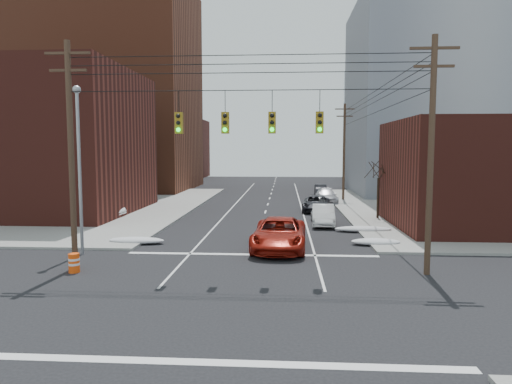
# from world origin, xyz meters

# --- Properties ---
(ground) EXTENTS (160.00, 160.00, 0.00)m
(ground) POSITION_xyz_m (0.00, 0.00, 0.00)
(ground) COLOR black
(ground) RESTS_ON ground
(sidewalk_nw) EXTENTS (40.00, 40.00, 0.15)m
(sidewalk_nw) POSITION_xyz_m (-27.00, 27.00, 0.07)
(sidewalk_nw) COLOR gray
(sidewalk_nw) RESTS_ON ground
(building_brick_tall) EXTENTS (24.00, 20.00, 30.00)m
(building_brick_tall) POSITION_xyz_m (-24.00, 48.00, 15.00)
(building_brick_tall) COLOR brown
(building_brick_tall) RESTS_ON ground
(building_brick_near) EXTENTS (20.00, 16.00, 13.00)m
(building_brick_near) POSITION_xyz_m (-22.00, 22.00, 6.50)
(building_brick_near) COLOR #521F18
(building_brick_near) RESTS_ON ground
(building_brick_far) EXTENTS (22.00, 18.00, 12.00)m
(building_brick_far) POSITION_xyz_m (-26.00, 74.00, 6.00)
(building_brick_far) COLOR #521F18
(building_brick_far) RESTS_ON ground
(building_office) EXTENTS (22.00, 20.00, 25.00)m
(building_office) POSITION_xyz_m (22.00, 44.00, 12.50)
(building_office) COLOR gray
(building_office) RESTS_ON ground
(building_glass) EXTENTS (20.00, 18.00, 22.00)m
(building_glass) POSITION_xyz_m (24.00, 70.00, 11.00)
(building_glass) COLOR gray
(building_glass) RESTS_ON ground
(building_storefront) EXTENTS (16.00, 12.00, 8.00)m
(building_storefront) POSITION_xyz_m (18.00, 16.00, 4.00)
(building_storefront) COLOR #521F18
(building_storefront) RESTS_ON ground
(utility_pole_left) EXTENTS (2.20, 0.28, 11.00)m
(utility_pole_left) POSITION_xyz_m (-8.50, 3.00, 5.78)
(utility_pole_left) COLOR #473323
(utility_pole_left) RESTS_ON ground
(utility_pole_right) EXTENTS (2.20, 0.28, 11.00)m
(utility_pole_right) POSITION_xyz_m (8.50, 3.00, 5.78)
(utility_pole_right) COLOR #473323
(utility_pole_right) RESTS_ON ground
(utility_pole_far) EXTENTS (2.20, 0.28, 11.00)m
(utility_pole_far) POSITION_xyz_m (8.50, 34.00, 5.78)
(utility_pole_far) COLOR #473323
(utility_pole_far) RESTS_ON ground
(traffic_signals) EXTENTS (17.00, 0.42, 2.02)m
(traffic_signals) POSITION_xyz_m (0.10, 2.97, 7.17)
(traffic_signals) COLOR black
(traffic_signals) RESTS_ON ground
(street_light) EXTENTS (0.44, 0.44, 9.32)m
(street_light) POSITION_xyz_m (-9.50, 6.00, 5.54)
(street_light) COLOR gray
(street_light) RESTS_ON ground
(bare_tree) EXTENTS (2.09, 2.20, 4.93)m
(bare_tree) POSITION_xyz_m (9.59, 20.00, 2.32)
(bare_tree) COLOR black
(bare_tree) RESTS_ON ground
(snow_nw) EXTENTS (3.50, 1.08, 0.42)m
(snow_nw) POSITION_xyz_m (-7.40, 9.00, 0.21)
(snow_nw) COLOR silver
(snow_nw) RESTS_ON ground
(snow_ne) EXTENTS (3.00, 1.08, 0.42)m
(snow_ne) POSITION_xyz_m (7.40, 9.50, 0.21)
(snow_ne) COLOR silver
(snow_ne) RESTS_ON ground
(snow_east_far) EXTENTS (4.00, 1.08, 0.42)m
(snow_east_far) POSITION_xyz_m (7.40, 14.00, 0.21)
(snow_east_far) COLOR silver
(snow_east_far) RESTS_ON ground
(red_pickup) EXTENTS (3.34, 6.72, 1.83)m
(red_pickup) POSITION_xyz_m (1.50, 8.00, 0.91)
(red_pickup) COLOR maroon
(red_pickup) RESTS_ON ground
(parked_car_a) EXTENTS (1.80, 3.82, 1.26)m
(parked_car_a) POSITION_xyz_m (4.80, 17.87, 0.63)
(parked_car_a) COLOR #A3A2A6
(parked_car_a) RESTS_ON ground
(parked_car_b) EXTENTS (1.95, 4.88, 1.58)m
(parked_car_b) POSITION_xyz_m (4.80, 16.80, 0.79)
(parked_car_b) COLOR silver
(parked_car_b) RESTS_ON ground
(parked_car_c) EXTENTS (3.04, 5.61, 1.49)m
(parked_car_c) POSITION_xyz_m (4.80, 24.70, 0.75)
(parked_car_c) COLOR black
(parked_car_c) RESTS_ON ground
(parked_car_d) EXTENTS (2.32, 5.40, 1.55)m
(parked_car_d) POSITION_xyz_m (6.34, 31.44, 0.78)
(parked_car_d) COLOR #B5B5BA
(parked_car_d) RESTS_ON ground
(parked_car_e) EXTENTS (1.74, 3.77, 1.25)m
(parked_car_e) POSITION_xyz_m (6.36, 34.52, 0.63)
(parked_car_e) COLOR maroon
(parked_car_e) RESTS_ON ground
(parked_car_f) EXTENTS (1.48, 4.19, 1.38)m
(parked_car_f) POSITION_xyz_m (6.40, 40.24, 0.69)
(parked_car_f) COLOR black
(parked_car_f) RESTS_ON ground
(lot_car_a) EXTENTS (4.40, 1.84, 1.41)m
(lot_car_a) POSITION_xyz_m (-14.07, 19.33, 0.86)
(lot_car_a) COLOR white
(lot_car_a) RESTS_ON sidewalk_nw
(lot_car_b) EXTENTS (4.74, 2.71, 1.25)m
(lot_car_b) POSITION_xyz_m (-15.65, 24.73, 0.77)
(lot_car_b) COLOR silver
(lot_car_b) RESTS_ON sidewalk_nw
(lot_car_c) EXTENTS (4.95, 3.01, 1.34)m
(lot_car_c) POSITION_xyz_m (-19.97, 22.15, 0.82)
(lot_car_c) COLOR black
(lot_car_c) RESTS_ON sidewalk_nw
(lot_car_d) EXTENTS (4.88, 3.09, 1.55)m
(lot_car_d) POSITION_xyz_m (-18.98, 30.86, 0.92)
(lot_car_d) COLOR #A4A5A9
(lot_car_d) RESTS_ON sidewalk_nw
(construction_barrel) EXTENTS (0.67, 0.67, 0.91)m
(construction_barrel) POSITION_xyz_m (-8.22, 2.29, 0.47)
(construction_barrel) COLOR #F94B0D
(construction_barrel) RESTS_ON ground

